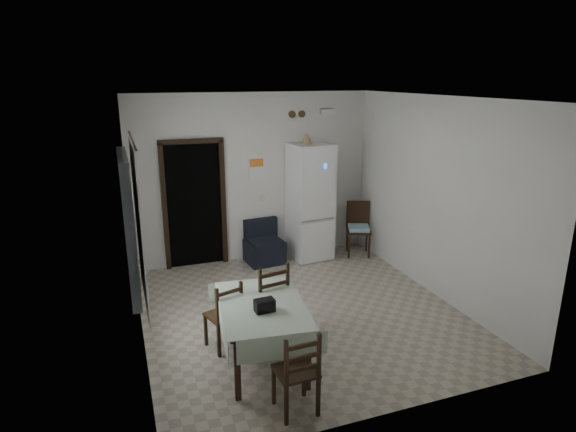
# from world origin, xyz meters

# --- Properties ---
(ground) EXTENTS (4.50, 4.50, 0.00)m
(ground) POSITION_xyz_m (0.00, 0.00, 0.00)
(ground) COLOR #A99F8A
(ground) RESTS_ON ground
(ceiling) EXTENTS (4.20, 4.50, 0.02)m
(ceiling) POSITION_xyz_m (0.00, 0.00, 2.90)
(ceiling) COLOR white
(ceiling) RESTS_ON ground
(wall_back) EXTENTS (4.20, 0.02, 2.90)m
(wall_back) POSITION_xyz_m (0.00, 2.25, 1.45)
(wall_back) COLOR silver
(wall_back) RESTS_ON ground
(wall_front) EXTENTS (4.20, 0.02, 2.90)m
(wall_front) POSITION_xyz_m (0.00, -2.25, 1.45)
(wall_front) COLOR silver
(wall_front) RESTS_ON ground
(wall_left) EXTENTS (0.02, 4.50, 2.90)m
(wall_left) POSITION_xyz_m (-2.10, 0.00, 1.45)
(wall_left) COLOR silver
(wall_left) RESTS_ON ground
(wall_right) EXTENTS (0.02, 4.50, 2.90)m
(wall_right) POSITION_xyz_m (2.10, 0.00, 1.45)
(wall_right) COLOR silver
(wall_right) RESTS_ON ground
(doorway) EXTENTS (1.06, 0.52, 2.22)m
(doorway) POSITION_xyz_m (-1.05, 2.45, 1.06)
(doorway) COLOR black
(doorway) RESTS_ON ground
(window_recess) EXTENTS (0.10, 1.20, 1.60)m
(window_recess) POSITION_xyz_m (-2.15, -0.20, 1.55)
(window_recess) COLOR silver
(window_recess) RESTS_ON ground
(curtain) EXTENTS (0.02, 1.45, 1.85)m
(curtain) POSITION_xyz_m (-2.04, -0.20, 1.55)
(curtain) COLOR silver
(curtain) RESTS_ON ground
(curtain_rod) EXTENTS (0.02, 1.60, 0.02)m
(curtain_rod) POSITION_xyz_m (-2.03, -0.20, 2.50)
(curtain_rod) COLOR black
(curtain_rod) RESTS_ON ground
(calendar) EXTENTS (0.28, 0.02, 0.40)m
(calendar) POSITION_xyz_m (0.05, 2.24, 1.62)
(calendar) COLOR white
(calendar) RESTS_ON ground
(calendar_image) EXTENTS (0.24, 0.01, 0.14)m
(calendar_image) POSITION_xyz_m (0.05, 2.23, 1.72)
(calendar_image) COLOR orange
(calendar_image) RESTS_ON ground
(light_switch) EXTENTS (0.08, 0.02, 0.12)m
(light_switch) POSITION_xyz_m (0.15, 2.24, 1.10)
(light_switch) COLOR beige
(light_switch) RESTS_ON ground
(vent_left) EXTENTS (0.12, 0.03, 0.12)m
(vent_left) POSITION_xyz_m (0.70, 2.23, 2.52)
(vent_left) COLOR #523620
(vent_left) RESTS_ON ground
(vent_right) EXTENTS (0.12, 0.03, 0.12)m
(vent_right) POSITION_xyz_m (0.88, 2.23, 2.52)
(vent_right) COLOR #523620
(vent_right) RESTS_ON ground
(emergency_light) EXTENTS (0.25, 0.07, 0.09)m
(emergency_light) POSITION_xyz_m (1.35, 2.21, 2.55)
(emergency_light) COLOR white
(emergency_light) RESTS_ON ground
(fridge) EXTENTS (0.73, 0.73, 2.04)m
(fridge) POSITION_xyz_m (0.93, 1.93, 1.02)
(fridge) COLOR white
(fridge) RESTS_ON ground
(tan_cone) EXTENTS (0.26, 0.26, 0.19)m
(tan_cone) POSITION_xyz_m (0.86, 1.94, 2.14)
(tan_cone) COLOR tan
(tan_cone) RESTS_ON fridge
(navy_seat) EXTENTS (0.67, 0.65, 0.74)m
(navy_seat) POSITION_xyz_m (0.08, 1.93, 0.37)
(navy_seat) COLOR black
(navy_seat) RESTS_ON ground
(corner_chair) EXTENTS (0.54, 0.54, 0.97)m
(corner_chair) POSITION_xyz_m (1.80, 1.72, 0.48)
(corner_chair) COLOR black
(corner_chair) RESTS_ON ground
(dining_table) EXTENTS (1.08, 1.50, 0.73)m
(dining_table) POSITION_xyz_m (-0.84, -0.99, 0.36)
(dining_table) COLOR #ACC0A4
(dining_table) RESTS_ON ground
(black_bag) EXTENTS (0.22, 0.14, 0.14)m
(black_bag) POSITION_xyz_m (-0.87, -1.16, 0.80)
(black_bag) COLOR black
(black_bag) RESTS_ON dining_table
(dining_chair_far_left) EXTENTS (0.47, 0.47, 0.87)m
(dining_chair_far_left) POSITION_xyz_m (-1.19, -0.52, 0.43)
(dining_chair_far_left) COLOR black
(dining_chair_far_left) RESTS_ON ground
(dining_chair_far_right) EXTENTS (0.51, 0.51, 1.01)m
(dining_chair_far_right) POSITION_xyz_m (-0.62, -0.46, 0.51)
(dining_chair_far_right) COLOR black
(dining_chair_far_right) RESTS_ON ground
(dining_chair_near_head) EXTENTS (0.40, 0.40, 0.89)m
(dining_chair_near_head) POSITION_xyz_m (-0.78, -1.89, 0.45)
(dining_chair_near_head) COLOR black
(dining_chair_near_head) RESTS_ON ground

